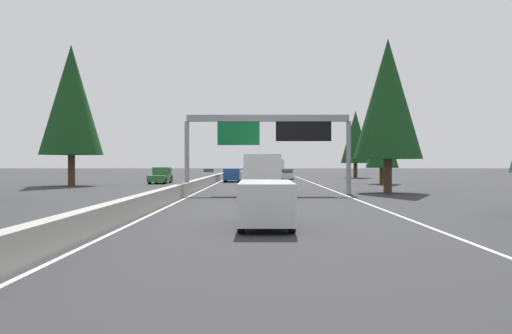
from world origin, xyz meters
name	(u,v)px	position (x,y,z in m)	size (l,w,h in m)	color
ground_plane	(217,182)	(60.00, 0.00, 0.00)	(320.00, 320.00, 0.00)	#2D2D30
median_barrier	(225,175)	(80.00, 0.30, 0.45)	(180.00, 0.56, 0.90)	#9E9B93
shoulder_stripe_right	(304,180)	(70.00, -11.52, 0.01)	(160.00, 0.16, 0.01)	silver
shoulder_stripe_median	(224,180)	(70.00, -0.25, 0.01)	(160.00, 0.16, 0.01)	silver
sign_gantry_overhead	(270,131)	(36.31, -6.04, 4.80)	(0.50, 12.68, 6.03)	gray
minivan_mid_left	(266,201)	(16.00, -5.48, 0.95)	(5.00, 1.95, 1.69)	silver
box_truck_mid_right	(262,174)	(33.84, -5.42, 1.61)	(8.50, 2.40, 2.95)	white
sedan_far_center	(262,178)	(55.50, -5.49, 0.68)	(4.40, 1.80, 1.47)	#AD931E
bus_far_left	(277,166)	(111.80, -9.09, 1.72)	(11.50, 2.55, 3.10)	white
pickup_distant_b	(260,169)	(122.82, -5.28, 0.91)	(5.60, 2.00, 1.86)	slate
sedan_near_right	(287,175)	(71.97, -9.19, 0.68)	(4.40, 1.80, 1.47)	silver
sedan_distant_a	(261,169)	(129.03, -5.60, 0.68)	(4.40, 1.80, 1.47)	#1E4793
minivan_mid_center	(232,174)	(62.09, -1.80, 0.95)	(5.00, 1.95, 1.69)	#1E4793
oncoming_near	(209,174)	(78.92, 2.74, 0.68)	(4.40, 1.80, 1.47)	white
oncoming_far	(161,175)	(57.43, 6.28, 0.91)	(5.60, 2.00, 1.86)	#2D6B38
conifer_right_near	(388,99)	(38.12, -15.43, 7.46)	(5.40, 5.40, 12.27)	#4C3823
conifer_right_mid	(382,139)	(55.20, -18.98, 5.03)	(3.65, 3.65, 8.29)	#4C3823
conifer_right_far	(355,137)	(79.54, -20.45, 6.45)	(4.67, 4.67, 10.62)	#4C3823
conifer_left_near	(71,100)	(50.70, 14.33, 8.93)	(6.46, 6.46, 14.68)	#4C3823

